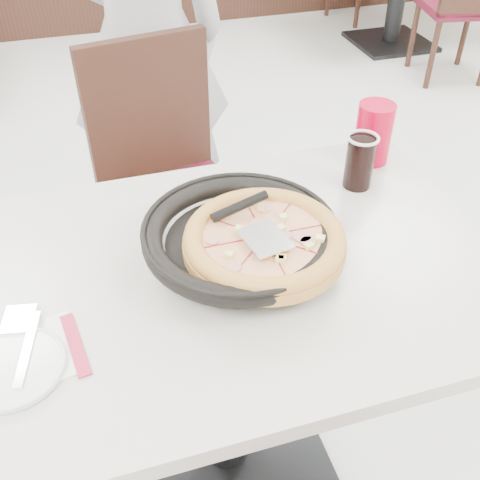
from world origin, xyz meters
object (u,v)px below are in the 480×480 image
object	(u,v)px
main_table	(226,376)
pizza	(264,244)
diner_person	(145,38)
pizza_pan	(240,243)
bg_chair_right_near	(459,2)
red_cup	(373,133)
chair_far	(176,198)
side_plate	(13,368)
cola_glass	(359,163)

from	to	relation	value
main_table	pizza	size ratio (longest dim) A/B	3.59
main_table	diner_person	world-z (taller)	diner_person
pizza_pan	bg_chair_right_near	bearing A→B (deg)	46.55
red_cup	bg_chair_right_near	distance (m)	2.57
pizza_pan	main_table	bearing A→B (deg)	-160.91
pizza_pan	red_cup	bearing A→B (deg)	32.35
pizza_pan	diner_person	distance (m)	1.14
chair_far	red_cup	bearing A→B (deg)	131.92
side_plate	bg_chair_right_near	distance (m)	3.52
main_table	cola_glass	size ratio (longest dim) A/B	9.23
main_table	pizza_pan	xyz separation A→B (m)	(0.04, 0.01, 0.42)
chair_far	side_plate	bearing A→B (deg)	51.24
chair_far	cola_glass	world-z (taller)	chair_far
chair_far	bg_chair_right_near	distance (m)	2.65
pizza	bg_chair_right_near	size ratio (longest dim) A/B	0.35
red_cup	bg_chair_right_near	world-z (taller)	bg_chair_right_near
side_plate	diner_person	xyz separation A→B (m)	(0.45, 1.31, 0.08)
chair_far	diner_person	size ratio (longest dim) A/B	0.57
main_table	bg_chair_right_near	world-z (taller)	bg_chair_right_near
chair_far	side_plate	xyz separation A→B (m)	(-0.44, -0.82, 0.28)
pizza_pan	bg_chair_right_near	distance (m)	3.08
pizza_pan	cola_glass	bearing A→B (deg)	26.75
chair_far	pizza	xyz separation A→B (m)	(0.06, -0.69, 0.34)
chair_far	pizza	world-z (taller)	chair_far
pizza	side_plate	distance (m)	0.52
red_cup	bg_chair_right_near	size ratio (longest dim) A/B	0.17
pizza_pan	red_cup	distance (m)	0.54
side_plate	diner_person	distance (m)	1.39
chair_far	cola_glass	bearing A→B (deg)	118.91
cola_glass	diner_person	xyz separation A→B (m)	(-0.37, 0.95, 0.02)
main_table	chair_far	bearing A→B (deg)	88.39
chair_far	pizza	distance (m)	0.77
cola_glass	bg_chair_right_near	size ratio (longest dim) A/B	0.14
pizza_pan	red_cup	xyz separation A→B (m)	(0.45, 0.29, 0.04)
diner_person	side_plate	bearing A→B (deg)	71.28
pizza	diner_person	world-z (taller)	diner_person
pizza_pan	pizza	bearing A→B (deg)	-44.74
red_cup	bg_chair_right_near	xyz separation A→B (m)	(1.65, 1.94, -0.35)
chair_far	side_plate	distance (m)	0.97
chair_far	diner_person	xyz separation A→B (m)	(0.02, 0.49, 0.36)
chair_far	diner_person	bearing A→B (deg)	-102.63
red_cup	bg_chair_right_near	bearing A→B (deg)	49.50
side_plate	red_cup	bearing A→B (deg)	26.65
cola_glass	pizza	bearing A→B (deg)	-145.49
main_table	side_plate	distance (m)	0.59
red_cup	cola_glass	bearing A→B (deg)	-130.80
pizza	cola_glass	world-z (taller)	cola_glass
main_table	diner_person	distance (m)	1.24
cola_glass	red_cup	xyz separation A→B (m)	(0.09, 0.10, 0.02)
main_table	cola_glass	bearing A→B (deg)	25.98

